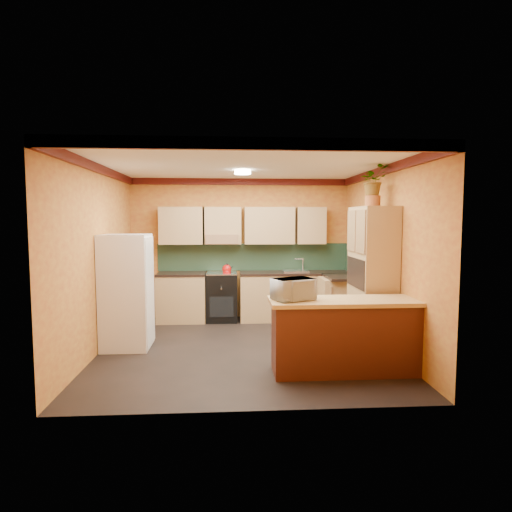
{
  "coord_description": "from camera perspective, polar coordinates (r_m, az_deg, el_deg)",
  "views": [
    {
      "loc": [
        -0.22,
        -6.23,
        1.92
      ],
      "look_at": [
        0.2,
        0.45,
        1.34
      ],
      "focal_mm": 30.0,
      "sensor_mm": 36.0,
      "label": 1
    }
  ],
  "objects": [
    {
      "name": "room_shell",
      "position": [
        6.52,
        -1.5,
        6.4
      ],
      "size": [
        4.24,
        4.24,
        2.72
      ],
      "color": "black",
      "rests_on": "ground"
    },
    {
      "name": "kettle",
      "position": [
        8.03,
        -3.91,
        -1.67
      ],
      "size": [
        0.19,
        0.19,
        0.18
      ],
      "primitive_type": null,
      "rotation": [
        0.0,
        0.0,
        -0.14
      ],
      "color": "#AF0E0B",
      "rests_on": "stove"
    },
    {
      "name": "countertop_back",
      "position": [
        8.11,
        -0.19,
        -2.31
      ],
      "size": [
        3.65,
        0.62,
        0.04
      ],
      "primitive_type": "cube",
      "color": "black",
      "rests_on": "base_cabinets_back"
    },
    {
      "name": "fern_pot",
      "position": [
        6.43,
        15.29,
        7.06
      ],
      "size": [
        0.22,
        0.22,
        0.16
      ],
      "primitive_type": "cylinder",
      "color": "#9A5025",
      "rests_on": "pantry"
    },
    {
      "name": "fern",
      "position": [
        6.45,
        15.35,
        9.69
      ],
      "size": [
        0.49,
        0.46,
        0.43
      ],
      "primitive_type": "imported",
      "rotation": [
        0.0,
        0.0,
        0.4
      ],
      "color": "tan",
      "rests_on": "fern_pot"
    },
    {
      "name": "pantry",
      "position": [
        6.44,
        15.2,
        -3.02
      ],
      "size": [
        0.48,
        0.9,
        2.1
      ],
      "primitive_type": "cube",
      "color": "tan",
      "rests_on": "ground"
    },
    {
      "name": "sink",
      "position": [
        8.19,
        5.24,
        -2.02
      ],
      "size": [
        0.48,
        0.4,
        0.03
      ],
      "primitive_type": "cube",
      "color": "silver",
      "rests_on": "countertop_back"
    },
    {
      "name": "breakfast_bar",
      "position": [
        5.55,
        11.79,
        -10.64
      ],
      "size": [
        1.8,
        0.55,
        0.88
      ],
      "primitive_type": "cube",
      "color": "#512212",
      "rests_on": "ground"
    },
    {
      "name": "microwave",
      "position": [
        5.28,
        4.98,
        -4.43
      ],
      "size": [
        0.57,
        0.5,
        0.27
      ],
      "primitive_type": "imported",
      "rotation": [
        0.0,
        0.0,
        0.42
      ],
      "color": "white",
      "rests_on": "bar_top"
    },
    {
      "name": "base_cabinets_right",
      "position": [
        7.8,
        11.54,
        -6.13
      ],
      "size": [
        0.6,
        0.8,
        0.88
      ],
      "primitive_type": "cube",
      "color": "tan",
      "rests_on": "ground"
    },
    {
      "name": "bar_top",
      "position": [
        5.45,
        11.88,
        -5.92
      ],
      "size": [
        1.9,
        0.65,
        0.05
      ],
      "primitive_type": "cube",
      "color": "#D7B569",
      "rests_on": "breakfast_bar"
    },
    {
      "name": "base_cabinets_back",
      "position": [
        8.18,
        -0.19,
        -5.51
      ],
      "size": [
        3.65,
        0.6,
        0.88
      ],
      "primitive_type": "cube",
      "color": "tan",
      "rests_on": "ground"
    },
    {
      "name": "stove",
      "position": [
        8.16,
        -4.59,
        -5.44
      ],
      "size": [
        0.58,
        0.58,
        0.91
      ],
      "primitive_type": "cube",
      "color": "black",
      "rests_on": "ground"
    },
    {
      "name": "fridge",
      "position": [
        6.66,
        -16.9,
        -4.54
      ],
      "size": [
        0.68,
        0.66,
        1.7
      ],
      "primitive_type": "cube",
      "color": "white",
      "rests_on": "ground"
    },
    {
      "name": "countertop_right",
      "position": [
        7.72,
        11.6,
        -2.78
      ],
      "size": [
        0.62,
        0.8,
        0.04
      ],
      "primitive_type": "cube",
      "color": "black",
      "rests_on": "base_cabinets_right"
    }
  ]
}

